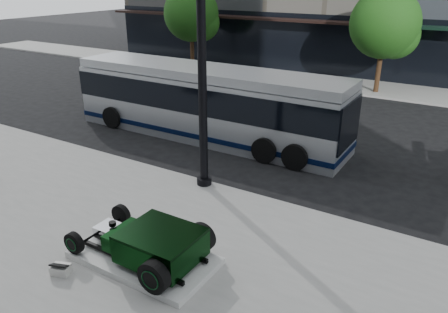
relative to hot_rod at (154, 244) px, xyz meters
The scene contains 8 objects.
ground 6.48m from the hot_rod, 96.10° to the left, with size 120.00×120.00×0.00m, color black.
sidewalk_far 20.43m from the hot_rod, 91.92° to the left, with size 70.00×4.00×0.12m, color gray.
street_trees 19.73m from the hot_rod, 88.65° to the left, with size 29.80×3.80×5.70m.
display_plinth 0.60m from the hot_rod, behind, with size 3.40×1.80×0.15m, color silver.
hot_rod is the anchor object (origin of this frame).
info_plaque 2.15m from the hot_rod, 139.39° to the right, with size 0.48×0.42×0.31m.
lamppost 5.57m from the hot_rod, 108.76° to the left, with size 0.48×0.48×8.70m.
transit_bus 9.25m from the hot_rod, 116.08° to the left, with size 12.12×2.88×2.92m.
Camera 1 is at (6.47, -12.76, 6.38)m, focal length 35.00 mm.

